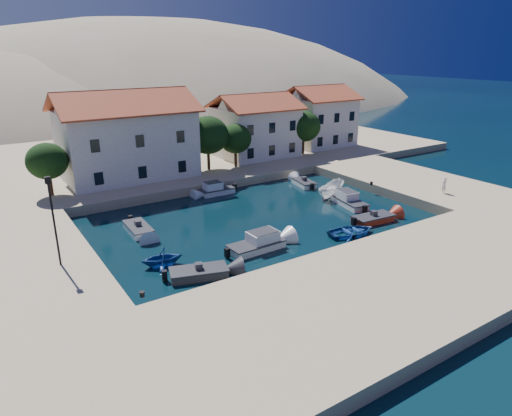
{
  "coord_description": "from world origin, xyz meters",
  "views": [
    {
      "loc": [
        -21.63,
        -22.92,
        15.02
      ],
      "look_at": [
        -1.47,
        8.08,
        2.0
      ],
      "focal_mm": 32.0,
      "sensor_mm": 36.0,
      "label": 1
    }
  ],
  "objects_px": {
    "building_left": "(126,133)",
    "building_mid": "(255,125)",
    "lamppost": "(53,213)",
    "pedestrian": "(444,185)",
    "building_right": "(318,115)",
    "cabin_cruiser_east": "(350,201)",
    "cabin_cruiser_south": "(256,244)",
    "boat_east": "(331,197)",
    "rowboat_south": "(351,235)"
  },
  "relations": [
    {
      "from": "lamppost",
      "to": "pedestrian",
      "type": "height_order",
      "value": "lamppost"
    },
    {
      "from": "cabin_cruiser_south",
      "to": "cabin_cruiser_east",
      "type": "distance_m",
      "value": 14.24
    },
    {
      "from": "building_right",
      "to": "rowboat_south",
      "type": "bearing_deg",
      "value": -125.24
    },
    {
      "from": "boat_east",
      "to": "cabin_cruiser_south",
      "type": "bearing_deg",
      "value": 95.02
    },
    {
      "from": "lamppost",
      "to": "pedestrian",
      "type": "xyz_separation_m",
      "value": [
        36.12,
        -4.1,
        -2.92
      ]
    },
    {
      "from": "building_right",
      "to": "pedestrian",
      "type": "bearing_deg",
      "value": -101.64
    },
    {
      "from": "cabin_cruiser_east",
      "to": "boat_east",
      "type": "xyz_separation_m",
      "value": [
        0.3,
        3.12,
        -0.48
      ]
    },
    {
      "from": "cabin_cruiser_south",
      "to": "boat_east",
      "type": "distance_m",
      "value": 15.65
    },
    {
      "from": "building_right",
      "to": "pedestrian",
      "type": "distance_m",
      "value": 26.89
    },
    {
      "from": "cabin_cruiser_east",
      "to": "lamppost",
      "type": "bearing_deg",
      "value": 101.13
    },
    {
      "from": "pedestrian",
      "to": "building_mid",
      "type": "bearing_deg",
      "value": -71.09
    },
    {
      "from": "building_right",
      "to": "boat_east",
      "type": "xyz_separation_m",
      "value": [
        -13.75,
        -18.51,
        -5.47
      ]
    },
    {
      "from": "building_right",
      "to": "lamppost",
      "type": "xyz_separation_m",
      "value": [
        -41.5,
        -22.0,
        -0.72
      ]
    },
    {
      "from": "boat_east",
      "to": "pedestrian",
      "type": "xyz_separation_m",
      "value": [
        8.37,
        -7.59,
        1.84
      ]
    },
    {
      "from": "building_mid",
      "to": "boat_east",
      "type": "distance_m",
      "value": 18.36
    },
    {
      "from": "lamppost",
      "to": "cabin_cruiser_south",
      "type": "height_order",
      "value": "lamppost"
    },
    {
      "from": "building_mid",
      "to": "pedestrian",
      "type": "xyz_separation_m",
      "value": [
        6.62,
        -25.1,
        -3.39
      ]
    },
    {
      "from": "building_right",
      "to": "rowboat_south",
      "type": "relative_size",
      "value": 2.24
    },
    {
      "from": "building_left",
      "to": "pedestrian",
      "type": "height_order",
      "value": "building_left"
    },
    {
      "from": "building_right",
      "to": "cabin_cruiser_east",
      "type": "height_order",
      "value": "building_right"
    },
    {
      "from": "cabin_cruiser_south",
      "to": "rowboat_south",
      "type": "distance_m",
      "value": 8.67
    },
    {
      "from": "building_mid",
      "to": "rowboat_south",
      "type": "distance_m",
      "value": 27.79
    },
    {
      "from": "building_left",
      "to": "building_mid",
      "type": "distance_m",
      "value": 18.04
    },
    {
      "from": "building_mid",
      "to": "cabin_cruiser_east",
      "type": "distance_m",
      "value": 21.27
    },
    {
      "from": "building_right",
      "to": "cabin_cruiser_east",
      "type": "relative_size",
      "value": 2.02
    },
    {
      "from": "building_mid",
      "to": "cabin_cruiser_south",
      "type": "distance_m",
      "value": 29.5
    },
    {
      "from": "building_right",
      "to": "cabin_cruiser_south",
      "type": "xyz_separation_m",
      "value": [
        -27.76,
        -25.48,
        -5.0
      ]
    },
    {
      "from": "building_mid",
      "to": "building_right",
      "type": "height_order",
      "value": "building_right"
    },
    {
      "from": "building_mid",
      "to": "pedestrian",
      "type": "bearing_deg",
      "value": -75.22
    },
    {
      "from": "building_mid",
      "to": "lamppost",
      "type": "distance_m",
      "value": 36.21
    },
    {
      "from": "building_right",
      "to": "lamppost",
      "type": "bearing_deg",
      "value": -152.07
    },
    {
      "from": "building_mid",
      "to": "rowboat_south",
      "type": "bearing_deg",
      "value": -105.5
    },
    {
      "from": "building_left",
      "to": "building_mid",
      "type": "bearing_deg",
      "value": 3.18
    },
    {
      "from": "lamppost",
      "to": "pedestrian",
      "type": "distance_m",
      "value": 36.47
    },
    {
      "from": "cabin_cruiser_south",
      "to": "boat_east",
      "type": "height_order",
      "value": "cabin_cruiser_south"
    },
    {
      "from": "building_mid",
      "to": "pedestrian",
      "type": "distance_m",
      "value": 26.18
    },
    {
      "from": "cabin_cruiser_south",
      "to": "pedestrian",
      "type": "relative_size",
      "value": 2.76
    },
    {
      "from": "building_left",
      "to": "cabin_cruiser_east",
      "type": "xyz_separation_m",
      "value": [
        15.95,
        -19.63,
        -5.46
      ]
    },
    {
      "from": "lamppost",
      "to": "boat_east",
      "type": "xyz_separation_m",
      "value": [
        27.75,
        3.49,
        -4.75
      ]
    },
    {
      "from": "lamppost",
      "to": "cabin_cruiser_east",
      "type": "distance_m",
      "value": 27.78
    },
    {
      "from": "cabin_cruiser_east",
      "to": "pedestrian",
      "type": "distance_m",
      "value": 9.85
    },
    {
      "from": "cabin_cruiser_south",
      "to": "boat_east",
      "type": "bearing_deg",
      "value": 24.63
    },
    {
      "from": "pedestrian",
      "to": "cabin_cruiser_east",
      "type": "bearing_deg",
      "value": -23.12
    },
    {
      "from": "boat_east",
      "to": "pedestrian",
      "type": "relative_size",
      "value": 2.69
    },
    {
      "from": "building_mid",
      "to": "lamppost",
      "type": "height_order",
      "value": "building_mid"
    },
    {
      "from": "cabin_cruiser_east",
      "to": "building_left",
      "type": "bearing_deg",
      "value": 49.46
    },
    {
      "from": "building_left",
      "to": "boat_east",
      "type": "relative_size",
      "value": 3.27
    },
    {
      "from": "building_left",
      "to": "cabin_cruiser_east",
      "type": "bearing_deg",
      "value": -50.91
    },
    {
      "from": "building_mid",
      "to": "building_right",
      "type": "distance_m",
      "value": 12.04
    },
    {
      "from": "rowboat_south",
      "to": "boat_east",
      "type": "relative_size",
      "value": 0.94
    }
  ]
}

